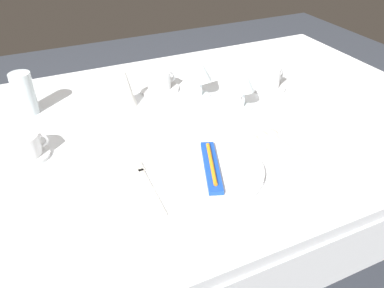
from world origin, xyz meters
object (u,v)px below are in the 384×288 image
napkin_folded (125,85)px  coffee_cup_left (270,77)px  wine_glass_centre (201,73)px  dinner_knife (263,154)px  dinner_plate (211,171)px  fork_outer (148,185)px  toothbrush_package (211,166)px  drink_tumbler (25,96)px  spoon_tea (285,143)px  coffee_cup_far (159,80)px  spoon_dessert (275,144)px  wine_glass_left (245,84)px  spoon_soup (266,147)px  coffee_cup_right (25,145)px

napkin_folded → coffee_cup_left: bearing=-10.1°
wine_glass_centre → dinner_knife: bearing=-89.4°
dinner_plate → fork_outer: dinner_plate is taller
toothbrush_package → fork_outer: toothbrush_package is taller
wine_glass_centre → drink_tumbler: size_ratio=0.93×
spoon_tea → coffee_cup_left: 0.37m
coffee_cup_left → coffee_cup_far: coffee_cup_left is taller
spoon_dessert → wine_glass_left: bearing=82.3°
spoon_dessert → coffee_cup_left: size_ratio=2.13×
spoon_tea → wine_glass_centre: 0.40m
drink_tumbler → napkin_folded: 0.32m
wine_glass_left → spoon_tea: bearing=-89.6°
fork_outer → dinner_knife: bearing=-1.4°
dinner_knife → coffee_cup_left: bearing=53.9°
spoon_tea → coffee_cup_left: bearing=63.5°
spoon_tea → wine_glass_left: bearing=90.4°
spoon_dessert → coffee_cup_far: bearing=110.3°
dinner_plate → spoon_dessert: size_ratio=1.26×
toothbrush_package → wine_glass_centre: size_ratio=1.61×
dinner_plate → wine_glass_centre: size_ratio=2.13×
toothbrush_package → drink_tumbler: bearing=126.7°
spoon_soup → spoon_dessert: bearing=4.9°
drink_tumbler → wine_glass_left: bearing=-22.1°
coffee_cup_right → wine_glass_centre: 0.61m
drink_tumbler → napkin_folded: napkin_folded is taller
spoon_dessert → coffee_cup_left: (0.20, 0.32, 0.04)m
coffee_cup_far → fork_outer: bearing=-113.8°
coffee_cup_left → coffee_cup_right: bearing=-174.5°
spoon_soup → wine_glass_left: size_ratio=1.64×
fork_outer → spoon_soup: (0.36, 0.01, 0.00)m
dinner_knife → wine_glass_left: size_ratio=1.80×
spoon_tea → drink_tumbler: 0.84m
spoon_tea → drink_tumbler: size_ratio=1.56×
toothbrush_package → coffee_cup_left: coffee_cup_left is taller
dinner_knife → drink_tumbler: bearing=137.6°
fork_outer → coffee_cup_right: size_ratio=2.03×
dinner_knife → drink_tumbler: size_ratio=1.67×
spoon_soup → drink_tumbler: size_ratio=1.52×
coffee_cup_right → spoon_tea: bearing=-19.5°
coffee_cup_far → napkin_folded: napkin_folded is taller
toothbrush_package → spoon_soup: 0.20m
fork_outer → coffee_cup_left: coffee_cup_left is taller
fork_outer → spoon_tea: bearing=1.5°
drink_tumbler → toothbrush_package: bearing=-53.3°
wine_glass_centre → fork_outer: bearing=-130.9°
coffee_cup_far → coffee_cup_right: bearing=-153.7°
spoon_dessert → wine_glass_centre: (-0.06, 0.37, 0.09)m
dinner_plate → spoon_dessert: bearing=10.3°
drink_tumbler → spoon_tea: bearing=-37.3°
toothbrush_package → spoon_dessert: bearing=10.3°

